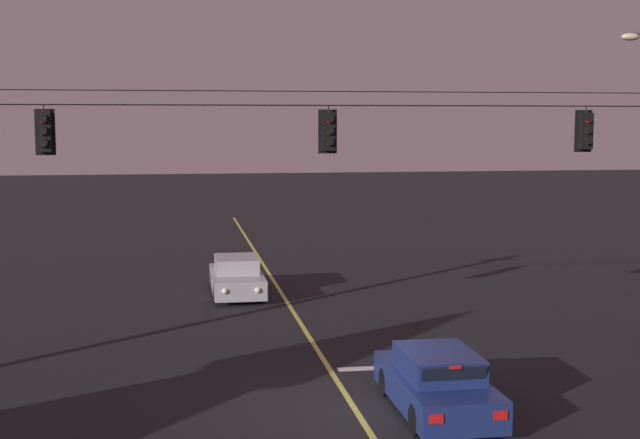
{
  "coord_description": "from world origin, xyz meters",
  "views": [
    {
      "loc": [
        -3.84,
        -18.67,
        6.29
      ],
      "look_at": [
        0.0,
        4.76,
        3.68
      ],
      "focal_mm": 50.22,
      "sensor_mm": 36.0,
      "label": 1
    }
  ],
  "objects_px": {
    "traffic_light_left_inner": "(329,131)",
    "traffic_light_centre": "(586,131)",
    "traffic_light_leftmost": "(44,132)",
    "car_waiting_near_lane": "(437,383)",
    "car_oncoming_lead": "(237,277)"
  },
  "relations": [
    {
      "from": "traffic_light_left_inner",
      "to": "traffic_light_centre",
      "type": "bearing_deg",
      "value": 0.0
    },
    {
      "from": "traffic_light_leftmost",
      "to": "car_waiting_near_lane",
      "type": "bearing_deg",
      "value": -26.12
    },
    {
      "from": "traffic_light_left_inner",
      "to": "car_oncoming_lead",
      "type": "relative_size",
      "value": 0.28
    },
    {
      "from": "traffic_light_left_inner",
      "to": "car_oncoming_lead",
      "type": "distance_m",
      "value": 11.25
    },
    {
      "from": "traffic_light_centre",
      "to": "traffic_light_left_inner",
      "type": "bearing_deg",
      "value": 180.0
    },
    {
      "from": "traffic_light_centre",
      "to": "car_waiting_near_lane",
      "type": "relative_size",
      "value": 0.28
    },
    {
      "from": "car_waiting_near_lane",
      "to": "traffic_light_centre",
      "type": "bearing_deg",
      "value": 38.54
    },
    {
      "from": "car_oncoming_lead",
      "to": "traffic_light_centre",
      "type": "bearing_deg",
      "value": -48.38
    },
    {
      "from": "traffic_light_centre",
      "to": "car_waiting_near_lane",
      "type": "distance_m",
      "value": 8.66
    },
    {
      "from": "traffic_light_leftmost",
      "to": "car_oncoming_lead",
      "type": "xyz_separation_m",
      "value": [
        5.26,
        9.73,
        -5.39
      ]
    },
    {
      "from": "traffic_light_centre",
      "to": "car_oncoming_lead",
      "type": "bearing_deg",
      "value": 131.62
    },
    {
      "from": "traffic_light_leftmost",
      "to": "car_waiting_near_lane",
      "type": "distance_m",
      "value": 11.0
    },
    {
      "from": "traffic_light_left_inner",
      "to": "traffic_light_centre",
      "type": "xyz_separation_m",
      "value": [
        6.95,
        0.0,
        0.0
      ]
    },
    {
      "from": "traffic_light_leftmost",
      "to": "car_oncoming_lead",
      "type": "height_order",
      "value": "traffic_light_leftmost"
    },
    {
      "from": "traffic_light_left_inner",
      "to": "traffic_light_centre",
      "type": "distance_m",
      "value": 6.95
    }
  ]
}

